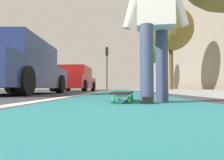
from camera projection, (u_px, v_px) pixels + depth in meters
ground_plane at (122, 92)px, 11.02m from camera, size 80.00×80.00×0.00m
bike_lane_paint at (121, 90)px, 24.99m from camera, size 56.00×1.81×0.00m
lane_stripe_white at (111, 90)px, 21.04m from camera, size 52.00×0.16×0.01m
sidewalk_curb at (154, 90)px, 18.87m from camera, size 52.00×3.20×0.11m
building_facade at (173, 36)px, 23.00m from camera, size 40.00×1.20×12.26m
skateboard at (124, 94)px, 2.35m from camera, size 0.86×0.28×0.11m
skater_person at (155, 18)px, 2.22m from camera, size 0.45×0.72×1.64m
parked_car_near at (16, 69)px, 5.63m from camera, size 4.66×2.08×1.48m
parked_car_mid at (75, 80)px, 12.23m from camera, size 4.46×2.05×1.48m
traffic_light at (107, 61)px, 20.02m from camera, size 0.33×0.28×4.28m
street_tree_mid at (171, 29)px, 11.02m from camera, size 2.43×2.43×4.66m
street_tree_far at (151, 54)px, 18.21m from camera, size 1.89×1.89×4.29m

